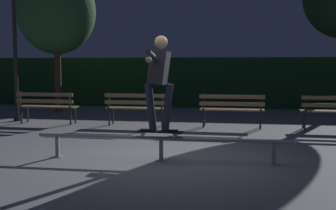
{
  "coord_description": "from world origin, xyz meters",
  "views": [
    {
      "loc": [
        1.23,
        -7.04,
        1.57
      ],
      "look_at": [
        -0.02,
        0.56,
        0.85
      ],
      "focal_mm": 45.46,
      "sensor_mm": 36.0,
      "label": 1
    }
  ],
  "objects": [
    {
      "name": "tree_far_left",
      "position": [
        -4.73,
        6.46,
        3.35
      ],
      "size": [
        2.59,
        2.59,
        4.78
      ],
      "color": "#4C3828",
      "rests_on": "ground"
    },
    {
      "name": "park_bench_left_center",
      "position": [
        -1.36,
        3.63,
        0.54
      ],
      "size": [
        1.61,
        0.45,
        0.88
      ],
      "color": "#282623",
      "rests_on": "ground"
    },
    {
      "name": "park_bench_right_center",
      "position": [
        1.1,
        3.63,
        0.54
      ],
      "size": [
        1.61,
        0.45,
        0.88
      ],
      "color": "#282623",
      "rests_on": "ground"
    },
    {
      "name": "park_bench_leftmost",
      "position": [
        -3.82,
        3.63,
        0.54
      ],
      "size": [
        1.61,
        0.45,
        0.88
      ],
      "color": "#282623",
      "rests_on": "ground"
    },
    {
      "name": "ground_plane",
      "position": [
        0.0,
        0.0,
        0.0
      ],
      "size": [
        90.0,
        90.0,
        0.0
      ],
      "primitive_type": "plane",
      "color": "slate"
    },
    {
      "name": "lamp_post_left",
      "position": [
        -4.93,
        4.08,
        2.48
      ],
      "size": [
        0.32,
        0.32,
        3.9
      ],
      "color": "#282623",
      "rests_on": "ground"
    },
    {
      "name": "park_bench_rightmost",
      "position": [
        3.56,
        3.63,
        0.54
      ],
      "size": [
        1.61,
        0.45,
        0.88
      ],
      "color": "#282623",
      "rests_on": "ground"
    },
    {
      "name": "skateboarder",
      "position": [
        -0.03,
        -0.24,
        1.41
      ],
      "size": [
        0.62,
        1.41,
        1.56
      ],
      "color": "black",
      "rests_on": "skateboard"
    },
    {
      "name": "hedge_backdrop",
      "position": [
        0.0,
        9.3,
        0.93
      ],
      "size": [
        24.0,
        1.2,
        1.87
      ],
      "primitive_type": "cube",
      "color": "#193D1E",
      "rests_on": "ground"
    },
    {
      "name": "skateboard",
      "position": [
        -0.03,
        -0.24,
        0.48
      ],
      "size": [
        0.79,
        0.24,
        0.09
      ],
      "color": "black",
      "rests_on": "grind_rail"
    },
    {
      "name": "grind_rail",
      "position": [
        0.0,
        -0.24,
        0.32
      ],
      "size": [
        4.26,
        0.18,
        0.4
      ],
      "color": "gray",
      "rests_on": "ground"
    }
  ]
}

